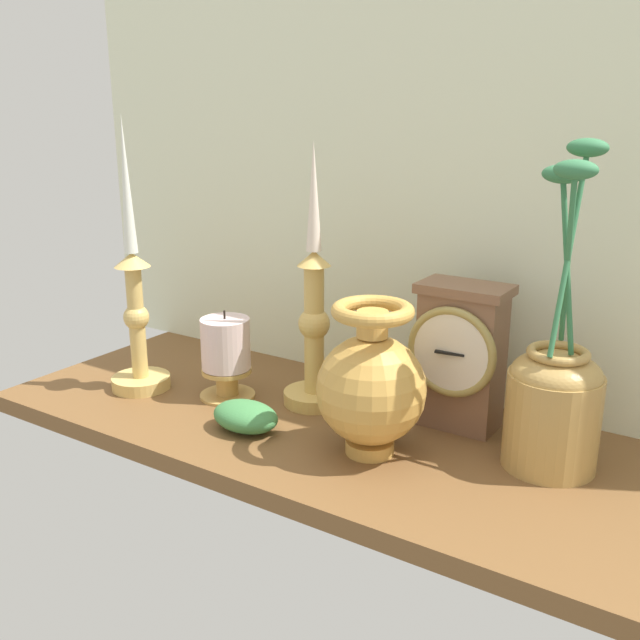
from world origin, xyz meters
TOP-DOWN VIEW (x-y plane):
  - ground_plane at (0.00, 0.00)cm, footprint 100.00×36.00cm
  - back_wall at (0.00, 18.50)cm, footprint 120.00×2.00cm
  - mantel_clock at (10.25, 8.70)cm, footprint 11.60×7.80cm
  - candlestick_tall_left at (-33.74, -4.42)cm, footprint 8.48×8.48cm
  - candlestick_tall_center at (-9.28, 4.82)cm, footprint 8.57×8.57cm
  - brass_vase_bulbous at (4.55, -4.00)cm, footprint 13.01×13.01cm
  - brass_vase_jar at (23.37, 4.43)cm, footprint 10.64×10.64cm
  - pillar_candle_front at (-20.98, 0.40)cm, footprint 7.88×7.88cm
  - ivy_sprig at (-11.83, -7.24)cm, footprint 9.19×6.44cm

SIDE VIEW (x-z plane):
  - ground_plane at x=0.00cm, z-range -2.40..0.00cm
  - ivy_sprig at x=-11.83cm, z-range 0.00..3.74cm
  - pillar_candle_front at x=-20.98cm, z-range 0.00..12.77cm
  - brass_vase_jar at x=23.37cm, z-range -9.72..26.98cm
  - brass_vase_bulbous at x=4.55cm, z-range -0.58..17.95cm
  - mantel_clock at x=10.25cm, z-range 0.33..19.16cm
  - candlestick_tall_center at x=-9.28cm, z-range -6.62..29.19cm
  - candlestick_tall_left at x=-33.74cm, z-range -7.69..31.32cm
  - back_wall at x=0.00cm, z-range 0.00..65.00cm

